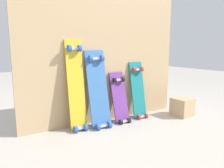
% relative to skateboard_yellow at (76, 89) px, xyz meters
% --- Properties ---
extents(ground_plane, '(12.00, 12.00, 0.00)m').
position_rel_skateboard_yellow_xyz_m(ground_plane, '(0.38, 0.03, -0.41)').
color(ground_plane, '#B2AAA0').
extents(plywood_wall_panel, '(1.84, 0.04, 1.69)m').
position_rel_skateboard_yellow_xyz_m(plywood_wall_panel, '(0.38, 0.10, 0.44)').
color(plywood_wall_panel, tan).
rests_on(plywood_wall_panel, ground).
extents(skateboard_yellow, '(0.17, 0.20, 0.94)m').
position_rel_skateboard_yellow_xyz_m(skateboard_yellow, '(0.00, 0.00, 0.00)').
color(skateboard_yellow, gold).
rests_on(skateboard_yellow, ground).
extents(skateboard_blue, '(0.21, 0.25, 0.84)m').
position_rel_skateboard_yellow_xyz_m(skateboard_blue, '(0.22, -0.03, -0.05)').
color(skateboard_blue, '#386BAD').
rests_on(skateboard_blue, ground).
extents(skateboard_purple, '(0.17, 0.23, 0.61)m').
position_rel_skateboard_yellow_xyz_m(skateboard_purple, '(0.49, -0.02, -0.18)').
color(skateboard_purple, '#6B338C').
rests_on(skateboard_purple, ground).
extents(skateboard_teal, '(0.17, 0.20, 0.71)m').
position_rel_skateboard_yellow_xyz_m(skateboard_teal, '(0.75, -0.00, -0.12)').
color(skateboard_teal, '#197A7F').
rests_on(skateboard_teal, ground).
extents(wooden_crate, '(0.23, 0.23, 0.21)m').
position_rel_skateboard_yellow_xyz_m(wooden_crate, '(1.23, -0.23, -0.30)').
color(wooden_crate, tan).
rests_on(wooden_crate, ground).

